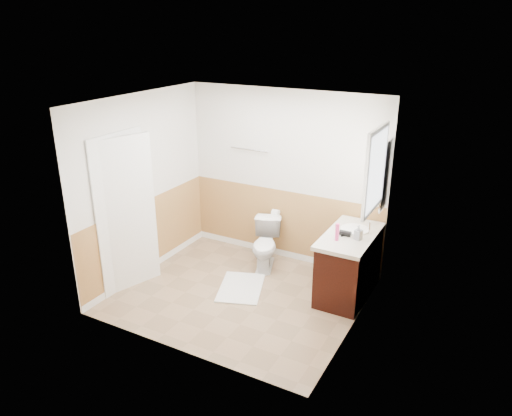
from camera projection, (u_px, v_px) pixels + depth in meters
The scene contains 32 objects.
floor at pixel (240, 295), 6.34m from camera, with size 3.00×3.00×0.00m, color #8C7051.
ceiling at pixel (238, 101), 5.44m from camera, with size 3.00×3.00×0.00m, color white.
wall_back at pixel (285, 177), 6.96m from camera, with size 3.00×3.00×0.00m, color silver.
wall_front at pixel (173, 246), 4.82m from camera, with size 3.00×3.00×0.00m, color silver.
wall_left at pixel (143, 187), 6.56m from camera, with size 3.00×3.00×0.00m, color silver.
wall_right at pixel (359, 229), 5.22m from camera, with size 3.00×3.00×0.00m, color silver.
wainscot_back at pixel (283, 225), 7.22m from camera, with size 3.00×3.00×0.00m, color #B78149.
wainscot_front at pixel (178, 310), 5.10m from camera, with size 3.00×3.00×0.00m, color #B78149.
wainscot_left at pixel (148, 237), 6.82m from camera, with size 2.60×2.60×0.00m, color #B78149.
wainscot_right at pixel (353, 289), 5.50m from camera, with size 2.60×2.60×0.00m, color #B78149.
toilet at pixel (266, 245), 6.95m from camera, with size 0.39×0.68×0.69m, color white.
bath_mat at pixel (241, 288), 6.49m from camera, with size 0.55×0.80×0.02m, color silver.
vanity_cabinet at pixel (349, 266), 6.23m from camera, with size 0.55×1.10×0.80m, color black.
vanity_knob_left at pixel (324, 254), 6.23m from camera, with size 0.03×0.03×0.03m, color silver.
vanity_knob_right at pixel (330, 248), 6.39m from camera, with size 0.03×0.03×0.03m, color silver.
countertop at pixel (350, 236), 6.08m from camera, with size 0.60×1.15×0.05m, color beige.
sink_basin at pixel (355, 229), 6.19m from camera, with size 0.36×0.36×0.02m, color white.
faucet at pixel (369, 228), 6.08m from camera, with size 0.02×0.02×0.14m, color silver.
lotion_bottle at pixel (337, 232), 5.86m from camera, with size 0.05×0.05×0.22m, color #DF3983.
soap_dispenser at pixel (358, 233), 5.89m from camera, with size 0.08×0.08×0.18m, color gray.
hair_dryer_body at pixel (345, 233), 6.01m from camera, with size 0.07×0.07×0.14m, color black.
hair_dryer_handle at pixel (342, 236), 6.00m from camera, with size 0.03×0.03×0.07m, color black.
mirror_panel at pixel (386, 175), 6.03m from camera, with size 0.02×0.35×0.90m, color silver.
window_frame at pixel (375, 170), 5.54m from camera, with size 0.04×0.80×1.00m, color white.
window_glass at pixel (377, 170), 5.53m from camera, with size 0.01×0.70×0.90m, color white.
door at pixel (127, 215), 6.22m from camera, with size 0.05×0.80×2.04m, color white.
door_frame at pixel (123, 213), 6.25m from camera, with size 0.02×0.92×2.10m, color white.
door_knob at pixel (148, 212), 6.49m from camera, with size 0.06×0.06×0.06m, color silver.
towel_bar at pixel (249, 150), 7.03m from camera, with size 0.02×0.02×0.62m, color silver.
tp_holder_bar at pixel (276, 213), 7.14m from camera, with size 0.02×0.02×0.14m, color silver.
tp_roll at pixel (276, 213), 7.14m from camera, with size 0.11×0.11×0.10m, color white.
tp_sheet at pixel (276, 220), 7.18m from camera, with size 0.10×0.01×0.16m, color white.
Camera 1 is at (2.80, -4.74, 3.35)m, focal length 34.07 mm.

